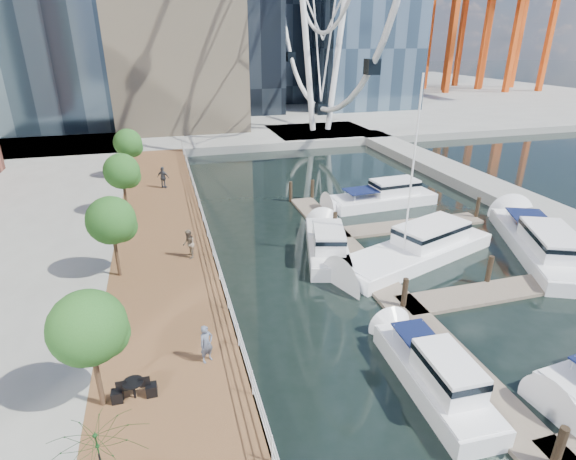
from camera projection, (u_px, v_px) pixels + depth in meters
The scene contains 14 objects.
ground at pixel (439, 441), 15.94m from camera, with size 520.00×520.00×0.00m, color black.
boardwalk at pixel (165, 269), 26.77m from camera, with size 6.00×60.00×1.00m, color brown.
seawall at pixel (215, 263), 27.52m from camera, with size 0.25×60.00×1.00m, color #595954.
land_far at pixel (193, 97), 106.03m from camera, with size 200.00×114.00×1.00m, color gray.
breakwater at pixel (511, 199), 38.45m from camera, with size 4.00×60.00×1.00m, color gray.
pier at pixel (320, 133), 65.28m from camera, with size 14.00×12.00×1.00m, color gray.
railing at pixel (212, 248), 27.09m from camera, with size 0.10×60.00×1.05m, color white, non-canonical shape.
floating_docks at pixel (462, 271), 26.57m from camera, with size 16.00×34.00×2.60m.
port_cranes at pixel (470, 9), 109.72m from camera, with size 40.00×52.00×38.00m.
street_trees at pixel (111, 221), 23.80m from camera, with size 2.60×42.60×4.60m.
pedestrian_near at pixel (206, 344), 18.10m from camera, with size 0.61×0.40×1.66m, color #50596B.
pedestrian_mid at pixel (189, 244), 26.74m from camera, with size 0.87×0.68×1.79m, color #7C6A55.
pedestrian_far at pixel (163, 177), 39.41m from camera, with size 1.12×0.47×1.91m, color #2F323A.
moored_yachts at pixel (432, 262), 28.70m from camera, with size 20.30×31.00×11.50m.
Camera 1 is at (-8.36, -9.81, 13.16)m, focal length 28.00 mm.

